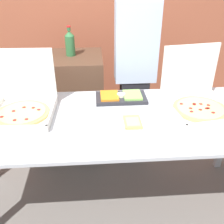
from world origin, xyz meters
name	(u,v)px	position (x,y,z in m)	size (l,w,h in m)	color
ground_plane	(112,203)	(0.00, 0.00, 0.00)	(16.00, 16.00, 0.00)	slate
brick_wall_behind	(102,10)	(0.00, 1.70, 1.40)	(10.00, 0.06, 2.80)	#9E5138
buffet_table	(112,129)	(0.00, 0.00, 0.81)	(2.42, 0.95, 0.90)	#B7BABF
pizza_box_near_left	(23,104)	(-0.66, 0.12, 0.98)	(0.47, 0.48, 0.45)	silver
pizza_box_far_left	(197,99)	(0.66, 0.09, 0.98)	(0.53, 0.54, 0.46)	silver
paper_plate_front_left	(132,123)	(0.14, -0.10, 0.92)	(0.21, 0.21, 0.03)	white
veggie_tray	(121,97)	(0.10, 0.29, 0.93)	(0.42, 0.22, 0.05)	#28282D
sideboard_podium	(69,104)	(-0.41, 0.92, 0.54)	(0.75, 0.59, 1.09)	#4C3323
soda_bottle	(70,43)	(-0.35, 0.94, 1.21)	(0.09, 0.09, 0.29)	#2D6638
soda_can_silver	(25,59)	(-0.73, 0.67, 1.15)	(0.07, 0.07, 0.12)	silver
person_guest_cap	(135,72)	(0.29, 0.79, 0.95)	(0.40, 0.22, 1.81)	black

